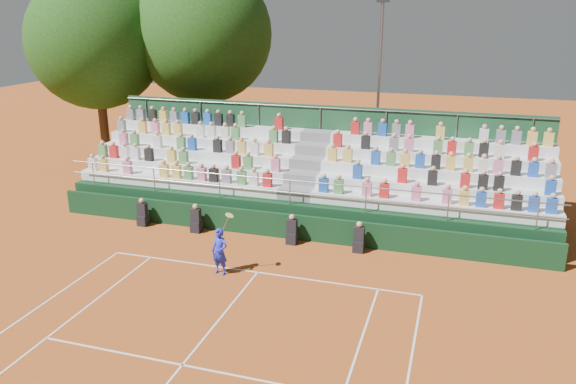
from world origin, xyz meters
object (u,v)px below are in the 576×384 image
(tennis_player, at_px, (220,251))
(tree_east, at_px, (203,34))
(tree_west, at_px, (95,42))
(floodlight_mast, at_px, (379,76))

(tennis_player, bearing_deg, tree_east, 116.40)
(tree_west, height_order, floodlight_mast, tree_west)
(tennis_player, height_order, floodlight_mast, floodlight_mast)
(tree_west, bearing_deg, floodlight_mast, 8.02)
(tennis_player, xyz_separation_m, tree_west, (-12.02, 11.15, 6.04))
(floodlight_mast, bearing_deg, tree_east, 178.63)
(tennis_player, relative_size, floodlight_mast, 0.24)
(tennis_player, relative_size, tree_east, 0.20)
(floodlight_mast, bearing_deg, tree_west, -171.98)
(tree_east, bearing_deg, tennis_player, -63.60)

